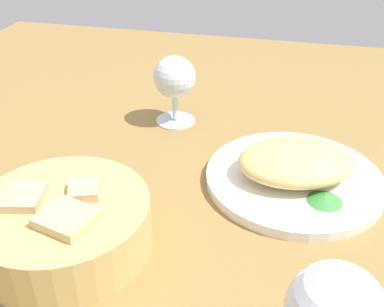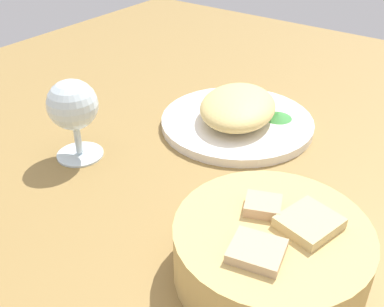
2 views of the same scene
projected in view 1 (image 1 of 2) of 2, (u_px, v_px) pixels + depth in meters
The scene contains 6 objects.
ground_plane at pixel (198, 202), 62.16cm from camera, with size 140.00×140.00×2.00cm, color olive.
plate at pixel (294, 179), 63.80cm from camera, with size 24.50×24.50×1.40cm, color white.
omelette at pixel (296, 161), 62.30cm from camera, with size 16.04×11.83×4.32cm, color #D5BA6F.
lettuce_garnish at pixel (325, 198), 58.02cm from camera, with size 4.59×4.59×1.08cm, color #3A893C.
bread_basket at pixel (63, 224), 51.70cm from camera, with size 19.87×19.87×7.23cm.
wine_glass_near at pixel (175, 80), 76.03cm from camera, with size 7.11×7.11×11.82cm.
Camera 1 is at (-11.06, 48.25, 37.17)cm, focal length 42.82 mm.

